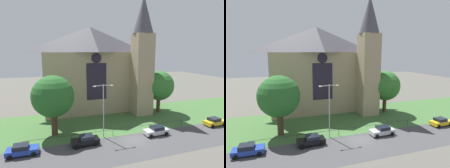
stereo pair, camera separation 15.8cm
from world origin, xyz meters
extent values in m
plane|color=#56544C|center=(0.00, 10.00, 0.00)|extent=(160.00, 160.00, 0.00)
cube|color=#424244|center=(0.00, -2.00, 0.00)|extent=(120.00, 8.00, 0.01)
cube|color=#3D6633|center=(0.00, 8.00, 0.00)|extent=(120.00, 20.00, 0.01)
cube|color=tan|center=(-2.79, 19.63, 7.00)|extent=(22.00, 12.00, 14.00)
pyramid|color=#47444C|center=(-2.79, 19.63, 17.00)|extent=(22.00, 12.00, 6.00)
cube|color=black|center=(-2.79, 13.58, 7.70)|extent=(4.40, 0.16, 8.00)
cylinder|color=black|center=(-2.79, 13.58, 12.80)|extent=(2.20, 0.15, 2.20)
cube|color=tan|center=(7.21, 11.63, 9.00)|extent=(4.00, 4.00, 18.00)
cone|color=#47444C|center=(7.21, 11.63, 22.00)|extent=(4.40, 4.40, 8.00)
cylinder|color=black|center=(-2.79, 2.50, 1.10)|extent=(27.93, 0.05, 0.05)
cylinder|color=black|center=(-16.76, 2.50, 0.55)|extent=(0.06, 0.07, 1.10)
cylinder|color=black|center=(-9.77, 2.50, 0.55)|extent=(0.07, 0.07, 1.10)
cylinder|color=black|center=(-2.79, 2.50, 0.55)|extent=(0.07, 0.07, 1.10)
cylinder|color=black|center=(4.19, 2.50, 0.55)|extent=(0.06, 0.07, 1.10)
cylinder|color=black|center=(11.18, 2.50, 0.55)|extent=(0.07, 0.07, 1.10)
cylinder|color=#4C3823|center=(11.60, 11.46, 1.88)|extent=(0.87, 0.87, 3.76)
sphere|color=#2D6B28|center=(11.60, 11.46, 6.34)|extent=(6.88, 6.88, 6.88)
cylinder|color=#423021|center=(-12.13, 6.09, 2.06)|extent=(1.05, 1.05, 4.12)
sphere|color=#235B23|center=(-12.13, 6.09, 6.76)|extent=(7.03, 7.03, 7.03)
cylinder|color=#B2B2B7|center=(-4.46, 2.40, 4.48)|extent=(0.16, 0.16, 8.96)
cylinder|color=#B2B2B7|center=(-5.16, 2.40, 8.76)|extent=(1.40, 0.10, 0.10)
cylinder|color=#B2B2B7|center=(-3.76, 2.40, 8.76)|extent=(1.40, 0.10, 0.10)
ellipsoid|color=white|center=(-5.86, 2.40, 8.71)|extent=(0.57, 0.26, 0.20)
ellipsoid|color=white|center=(-3.06, 2.40, 8.71)|extent=(0.57, 0.26, 0.20)
cube|color=#1E3899|center=(-16.56, 0.70, 0.61)|extent=(4.25, 1.91, 0.70)
cube|color=black|center=(-16.76, 0.70, 1.23)|extent=(2.04, 1.65, 0.55)
cylinder|color=black|center=(-15.07, 1.56, 0.32)|extent=(0.65, 0.24, 0.64)
cylinder|color=black|center=(-15.11, -0.24, 0.32)|extent=(0.65, 0.24, 0.64)
cylinder|color=black|center=(-18.01, 1.64, 0.32)|extent=(0.65, 0.24, 0.64)
cylinder|color=black|center=(-18.05, -0.16, 0.32)|extent=(0.65, 0.24, 0.64)
cube|color=black|center=(-7.84, 0.75, 0.61)|extent=(4.27, 1.97, 0.70)
cube|color=black|center=(-7.64, 0.75, 1.23)|extent=(2.06, 1.68, 0.55)
cylinder|color=black|center=(-9.27, -0.21, 0.32)|extent=(0.65, 0.25, 0.64)
cylinder|color=black|center=(-9.35, 1.59, 0.32)|extent=(0.65, 0.25, 0.64)
cylinder|color=black|center=(-6.34, -0.09, 0.32)|extent=(0.65, 0.25, 0.64)
cylinder|color=black|center=(-6.41, 1.70, 0.32)|extent=(0.65, 0.25, 0.64)
cube|color=#B7B7BC|center=(4.35, 0.51, 0.61)|extent=(4.23, 1.88, 0.70)
cube|color=black|center=(4.55, 0.52, 1.23)|extent=(2.03, 1.64, 0.55)
cylinder|color=black|center=(2.90, -0.42, 0.32)|extent=(0.64, 0.23, 0.64)
cylinder|color=black|center=(2.86, 1.38, 0.32)|extent=(0.64, 0.23, 0.64)
cylinder|color=black|center=(5.84, -0.36, 0.32)|extent=(0.64, 0.23, 0.64)
cylinder|color=black|center=(5.80, 1.44, 0.32)|extent=(0.64, 0.23, 0.64)
cube|color=gold|center=(17.41, 0.61, 0.61)|extent=(4.28, 1.98, 0.70)
cube|color=black|center=(17.21, 0.60, 1.23)|extent=(2.07, 1.69, 0.55)
cylinder|color=black|center=(18.83, 1.57, 0.32)|extent=(0.65, 0.25, 0.64)
cylinder|color=black|center=(18.91, -0.23, 0.32)|extent=(0.65, 0.25, 0.64)
cylinder|color=black|center=(15.90, 1.44, 0.32)|extent=(0.65, 0.25, 0.64)
cylinder|color=black|center=(15.98, -0.36, 0.32)|extent=(0.65, 0.25, 0.64)
camera|label=1|loc=(-12.53, -26.00, 13.95)|focal=30.19mm
camera|label=2|loc=(-12.38, -26.04, 13.95)|focal=30.19mm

